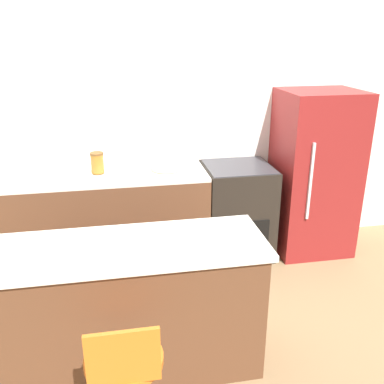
{
  "coord_description": "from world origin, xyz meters",
  "views": [
    {
      "loc": [
        -0.09,
        -3.44,
        2.16
      ],
      "look_at": [
        0.48,
        -0.38,
        0.97
      ],
      "focal_mm": 40.0,
      "sensor_mm": 36.0,
      "label": 1
    }
  ],
  "objects_px": {
    "refrigerator": "(314,173)",
    "mixing_bowl": "(166,165)",
    "oven_range": "(237,211)",
    "kettle": "(30,168)"
  },
  "relations": [
    {
      "from": "oven_range",
      "to": "refrigerator",
      "type": "xyz_separation_m",
      "value": [
        0.78,
        -0.02,
        0.35
      ]
    },
    {
      "from": "kettle",
      "to": "mixing_bowl",
      "type": "bearing_deg",
      "value": 0.0
    },
    {
      "from": "refrigerator",
      "to": "mixing_bowl",
      "type": "xyz_separation_m",
      "value": [
        -1.48,
        0.06,
        0.16
      ]
    },
    {
      "from": "refrigerator",
      "to": "kettle",
      "type": "xyz_separation_m",
      "value": [
        -2.69,
        0.06,
        0.19
      ]
    },
    {
      "from": "refrigerator",
      "to": "mixing_bowl",
      "type": "bearing_deg",
      "value": 177.8
    },
    {
      "from": "refrigerator",
      "to": "oven_range",
      "type": "bearing_deg",
      "value": 178.71
    },
    {
      "from": "refrigerator",
      "to": "mixing_bowl",
      "type": "relative_size",
      "value": 5.71
    },
    {
      "from": "oven_range",
      "to": "mixing_bowl",
      "type": "height_order",
      "value": "mixing_bowl"
    },
    {
      "from": "oven_range",
      "to": "refrigerator",
      "type": "bearing_deg",
      "value": -1.29
    },
    {
      "from": "mixing_bowl",
      "to": "kettle",
      "type": "bearing_deg",
      "value": 180.0
    }
  ]
}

